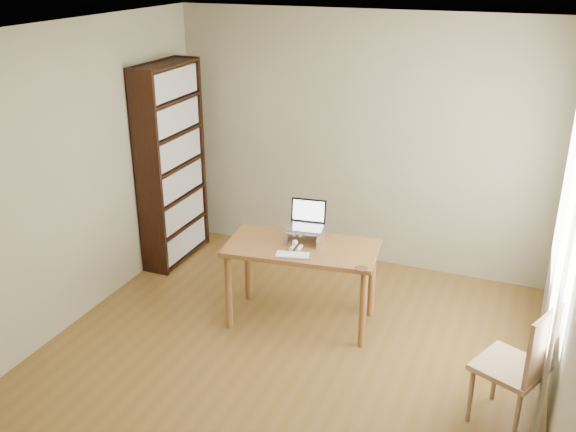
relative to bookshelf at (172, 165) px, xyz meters
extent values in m
cube|color=brown|center=(1.83, -1.55, -1.06)|extent=(4.00, 4.50, 0.02)
cube|color=white|center=(1.83, -1.55, 1.56)|extent=(4.00, 4.50, 0.02)
cube|color=#88845B|center=(1.83, 0.71, 0.25)|extent=(4.00, 0.02, 2.60)
cube|color=#88845B|center=(1.83, -3.81, 0.25)|extent=(4.00, 0.02, 2.60)
cube|color=#88845B|center=(-0.18, -1.55, 0.25)|extent=(0.02, 4.50, 2.60)
cube|color=white|center=(3.81, -0.75, 0.35)|extent=(0.01, 1.80, 1.40)
cube|color=black|center=(-0.01, -0.43, 0.00)|extent=(0.30, 0.04, 2.10)
cube|color=black|center=(-0.01, 0.43, 0.00)|extent=(0.30, 0.04, 2.10)
cube|color=black|center=(-0.15, 0.00, 0.00)|extent=(0.02, 0.90, 2.10)
cube|color=black|center=(-0.01, 0.00, -1.02)|extent=(0.30, 0.84, 0.02)
cube|color=black|center=(0.02, 0.00, -0.85)|extent=(0.20, 0.78, 0.28)
cube|color=black|center=(-0.01, 0.00, -0.68)|extent=(0.30, 0.84, 0.03)
cube|color=black|center=(0.02, 0.00, -0.51)|extent=(0.20, 0.78, 0.28)
cube|color=black|center=(-0.01, 0.00, -0.34)|extent=(0.30, 0.84, 0.02)
cube|color=black|center=(0.02, 0.00, -0.17)|extent=(0.20, 0.78, 0.28)
cube|color=black|center=(-0.01, 0.00, 0.00)|extent=(0.30, 0.84, 0.02)
cube|color=black|center=(0.02, 0.00, 0.17)|extent=(0.20, 0.78, 0.28)
cube|color=black|center=(-0.01, 0.00, 0.34)|extent=(0.30, 0.84, 0.02)
cube|color=black|center=(0.02, 0.00, 0.51)|extent=(0.20, 0.78, 0.28)
cube|color=black|center=(-0.01, 0.00, 0.68)|extent=(0.30, 0.84, 0.02)
cube|color=black|center=(0.02, 0.00, 0.85)|extent=(0.20, 0.78, 0.28)
cube|color=black|center=(-0.01, 0.00, 1.02)|extent=(0.30, 0.84, 0.03)
cube|color=silver|center=(3.75, -1.30, 0.10)|extent=(0.03, 0.70, 2.20)
cube|color=silver|center=(3.75, -0.20, 0.10)|extent=(0.03, 0.70, 2.20)
cube|color=brown|center=(1.73, -0.74, -0.32)|extent=(1.37, 0.80, 0.04)
cylinder|color=brown|center=(1.14, -0.48, -0.70)|extent=(0.06, 0.06, 0.71)
cylinder|color=brown|center=(2.32, -0.48, -0.70)|extent=(0.06, 0.06, 0.71)
cylinder|color=brown|center=(1.14, -1.01, -0.70)|extent=(0.06, 0.06, 0.71)
cylinder|color=brown|center=(2.32, -1.01, -0.70)|extent=(0.06, 0.06, 0.71)
cube|color=silver|center=(1.58, -0.66, -0.24)|extent=(0.03, 0.25, 0.12)
cube|color=silver|center=(1.87, -0.66, -0.24)|extent=(0.03, 0.25, 0.12)
cube|color=silver|center=(1.73, -0.66, -0.17)|extent=(0.32, 0.25, 0.01)
cube|color=silver|center=(1.73, -0.66, -0.16)|extent=(0.33, 0.25, 0.02)
cube|color=black|center=(1.73, -0.54, -0.05)|extent=(0.31, 0.08, 0.20)
cube|color=white|center=(1.73, -0.54, -0.05)|extent=(0.28, 0.07, 0.17)
cube|color=silver|center=(1.73, -0.96, -0.29)|extent=(0.32, 0.19, 0.02)
cube|color=white|center=(1.73, -0.96, -0.28)|extent=(0.29, 0.17, 0.00)
cylinder|color=#51341B|center=(2.33, -0.97, -0.30)|extent=(0.11, 0.11, 0.01)
ellipsoid|color=#453C36|center=(1.70, -0.63, -0.23)|extent=(0.19, 0.42, 0.14)
ellipsoid|color=#453C36|center=(1.70, -0.52, -0.23)|extent=(0.16, 0.17, 0.13)
ellipsoid|color=#453C36|center=(1.70, -0.82, -0.21)|extent=(0.11, 0.10, 0.10)
ellipsoid|color=silver|center=(1.70, -0.78, -0.25)|extent=(0.10, 0.10, 0.09)
sphere|color=silver|center=(1.70, -0.86, -0.22)|extent=(0.05, 0.05, 0.05)
cone|color=#453C36|center=(1.67, -0.82, -0.16)|extent=(0.03, 0.04, 0.05)
cone|color=#453C36|center=(1.73, -0.82, -0.16)|extent=(0.03, 0.04, 0.05)
cylinder|color=silver|center=(1.67, -0.83, -0.28)|extent=(0.03, 0.10, 0.03)
cylinder|color=silver|center=(1.73, -0.83, -0.28)|extent=(0.03, 0.10, 0.03)
cylinder|color=#453C36|center=(1.79, -0.50, -0.28)|extent=(0.15, 0.22, 0.03)
cube|color=#A48659|center=(3.53, -1.46, -0.59)|extent=(0.56, 0.56, 0.04)
cylinder|color=#A48659|center=(3.36, -1.63, -0.82)|extent=(0.04, 0.04, 0.46)
cylinder|color=#A48659|center=(3.71, -1.63, -0.82)|extent=(0.04, 0.04, 0.46)
cylinder|color=#A48659|center=(3.36, -1.29, -0.82)|extent=(0.04, 0.04, 0.46)
cylinder|color=#A48659|center=(3.71, -1.29, -0.82)|extent=(0.04, 0.04, 0.46)
cube|color=#A48659|center=(3.73, -1.46, -0.34)|extent=(0.19, 0.38, 0.51)
camera|label=1|loc=(3.49, -5.43, 2.05)|focal=40.00mm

